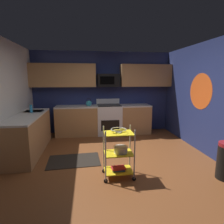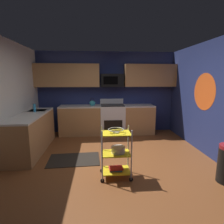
% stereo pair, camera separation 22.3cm
% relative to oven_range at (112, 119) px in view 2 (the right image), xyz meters
% --- Properties ---
extents(floor, '(4.40, 4.80, 0.04)m').
position_rel_oven_range_xyz_m(floor, '(-0.17, -2.10, -0.50)').
color(floor, brown).
rests_on(floor, ground).
extents(wall_back, '(4.52, 0.06, 2.60)m').
position_rel_oven_range_xyz_m(wall_back, '(-0.17, 0.33, 0.82)').
color(wall_back, navy).
rests_on(wall_back, ground).
extents(wall_right, '(0.06, 4.80, 2.60)m').
position_rel_oven_range_xyz_m(wall_right, '(2.06, -2.10, 0.82)').
color(wall_right, navy).
rests_on(wall_right, ground).
extents(wall_flower_decal, '(0.00, 0.87, 0.87)m').
position_rel_oven_range_xyz_m(wall_flower_decal, '(2.03, -1.59, 0.97)').
color(wall_flower_decal, '#E5591E').
extents(counter_run, '(3.69, 2.60, 0.92)m').
position_rel_oven_range_xyz_m(counter_run, '(-0.94, -0.53, -0.01)').
color(counter_run, '#B27F4C').
rests_on(counter_run, ground).
extents(oven_range, '(0.76, 0.65, 1.10)m').
position_rel_oven_range_xyz_m(oven_range, '(0.00, 0.00, 0.00)').
color(oven_range, white).
rests_on(oven_range, ground).
extents(upper_cabinets, '(4.40, 0.33, 0.70)m').
position_rel_oven_range_xyz_m(upper_cabinets, '(-0.20, 0.13, 1.37)').
color(upper_cabinets, '#B27F4C').
extents(microwave, '(0.70, 0.39, 0.40)m').
position_rel_oven_range_xyz_m(microwave, '(-0.00, 0.10, 1.22)').
color(microwave, black).
extents(rolling_cart, '(0.57, 0.37, 0.91)m').
position_rel_oven_range_xyz_m(rolling_cart, '(-0.15, -2.67, -0.03)').
color(rolling_cart, silver).
rests_on(rolling_cart, ground).
extents(fruit_bowl, '(0.27, 0.27, 0.07)m').
position_rel_oven_range_xyz_m(fruit_bowl, '(-0.15, -2.67, 0.40)').
color(fruit_bowl, silver).
rests_on(fruit_bowl, rolling_cart).
extents(mixing_bowl_large, '(0.25, 0.25, 0.11)m').
position_rel_oven_range_xyz_m(mixing_bowl_large, '(-0.11, -2.67, 0.04)').
color(mixing_bowl_large, silver).
rests_on(mixing_bowl_large, rolling_cart).
extents(book_stack, '(0.26, 0.19, 0.05)m').
position_rel_oven_range_xyz_m(book_stack, '(-0.15, -2.67, -0.32)').
color(book_stack, '#1E4C8C').
rests_on(book_stack, rolling_cart).
extents(kettle, '(0.21, 0.18, 0.26)m').
position_rel_oven_range_xyz_m(kettle, '(-0.63, -0.00, 0.52)').
color(kettle, teal).
rests_on(kettle, counter_run).
extents(dish_soap_bottle, '(0.06, 0.06, 0.20)m').
position_rel_oven_range_xyz_m(dish_soap_bottle, '(-2.07, -0.98, 0.54)').
color(dish_soap_bottle, '#2D8CBF').
rests_on(dish_soap_bottle, counter_run).
extents(floor_rug, '(1.13, 0.75, 0.01)m').
position_rel_oven_range_xyz_m(floor_rug, '(-1.00, -1.90, -0.47)').
color(floor_rug, black).
rests_on(floor_rug, ground).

